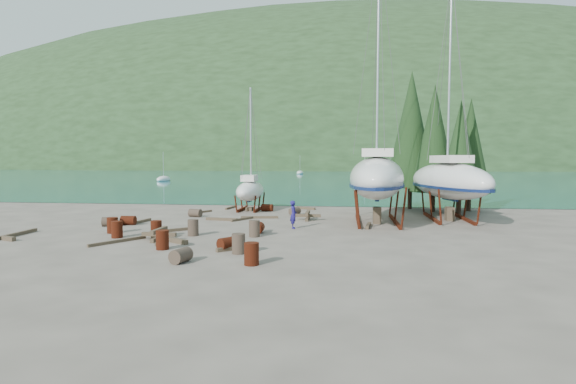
# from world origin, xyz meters

# --- Properties ---
(ground) EXTENTS (600.00, 600.00, 0.00)m
(ground) POSITION_xyz_m (0.00, 0.00, 0.00)
(ground) COLOR #595046
(ground) RESTS_ON ground
(bay_water) EXTENTS (700.00, 700.00, 0.00)m
(bay_water) POSITION_xyz_m (0.00, 315.00, 0.01)
(bay_water) COLOR #165772
(bay_water) RESTS_ON ground
(far_hill) EXTENTS (800.00, 360.00, 110.00)m
(far_hill) POSITION_xyz_m (0.00, 320.00, 0.00)
(far_hill) COLOR #1F3219
(far_hill) RESTS_ON ground
(far_house_left) EXTENTS (6.60, 5.60, 5.60)m
(far_house_left) POSITION_xyz_m (-60.00, 190.00, 2.92)
(far_house_left) COLOR beige
(far_house_left) RESTS_ON ground
(far_house_center) EXTENTS (6.60, 5.60, 5.60)m
(far_house_center) POSITION_xyz_m (-20.00, 190.00, 2.92)
(far_house_center) COLOR beige
(far_house_center) RESTS_ON ground
(far_house_right) EXTENTS (6.60, 5.60, 5.60)m
(far_house_right) POSITION_xyz_m (30.00, 190.00, 2.92)
(far_house_right) COLOR beige
(far_house_right) RESTS_ON ground
(cypress_near_right) EXTENTS (3.60, 3.60, 10.00)m
(cypress_near_right) POSITION_xyz_m (12.50, 12.00, 5.79)
(cypress_near_right) COLOR black
(cypress_near_right) RESTS_ON ground
(cypress_mid_right) EXTENTS (3.06, 3.06, 8.50)m
(cypress_mid_right) POSITION_xyz_m (14.00, 10.00, 4.92)
(cypress_mid_right) COLOR black
(cypress_mid_right) RESTS_ON ground
(cypress_back_left) EXTENTS (4.14, 4.14, 11.50)m
(cypress_back_left) POSITION_xyz_m (11.00, 14.00, 6.66)
(cypress_back_left) COLOR black
(cypress_back_left) RESTS_ON ground
(cypress_far_right) EXTENTS (3.24, 3.24, 9.00)m
(cypress_far_right) POSITION_xyz_m (15.50, 13.00, 5.21)
(cypress_far_right) COLOR black
(cypress_far_right) RESTS_ON ground
(moored_boat_left) EXTENTS (2.00, 5.00, 6.05)m
(moored_boat_left) POSITION_xyz_m (-30.00, 60.00, 0.39)
(moored_boat_left) COLOR silver
(moored_boat_left) RESTS_ON ground
(moored_boat_mid) EXTENTS (2.00, 5.00, 6.05)m
(moored_boat_mid) POSITION_xyz_m (10.00, 80.00, 0.39)
(moored_boat_mid) COLOR silver
(moored_boat_mid) RESTS_ON ground
(moored_boat_far) EXTENTS (2.00, 5.00, 6.05)m
(moored_boat_far) POSITION_xyz_m (-8.00, 110.00, 0.39)
(moored_boat_far) COLOR silver
(moored_boat_far) RESTS_ON ground
(large_sailboat_near) EXTENTS (4.34, 11.95, 18.45)m
(large_sailboat_near) POSITION_xyz_m (7.66, 5.27, 2.97)
(large_sailboat_near) COLOR silver
(large_sailboat_near) RESTS_ON ground
(large_sailboat_far) EXTENTS (5.29, 10.90, 16.59)m
(large_sailboat_far) POSITION_xyz_m (12.63, 7.21, 2.71)
(large_sailboat_far) COLOR silver
(large_sailboat_far) RESTS_ON ground
(small_sailboat_shore) EXTENTS (2.07, 6.25, 9.96)m
(small_sailboat_shore) POSITION_xyz_m (-2.07, 11.11, 1.65)
(small_sailboat_shore) COLOR silver
(small_sailboat_shore) RESTS_ON ground
(worker) EXTENTS (0.50, 0.67, 1.67)m
(worker) POSITION_xyz_m (2.54, 1.87, 0.84)
(worker) COLOR navy
(worker) RESTS_ON ground
(drum_0) EXTENTS (0.58, 0.58, 0.88)m
(drum_0) POSITION_xyz_m (-6.30, -2.54, 0.44)
(drum_0) COLOR #521C0E
(drum_0) RESTS_ON ground
(drum_1) EXTENTS (0.78, 1.00, 0.58)m
(drum_1) POSITION_xyz_m (-0.85, -7.68, 0.29)
(drum_1) COLOR #2D2823
(drum_1) RESTS_ON ground
(drum_2) EXTENTS (0.91, 0.62, 0.58)m
(drum_2) POSITION_xyz_m (-7.97, 2.01, 0.29)
(drum_2) COLOR #521C0E
(drum_2) RESTS_ON ground
(drum_3) EXTENTS (0.58, 0.58, 0.88)m
(drum_3) POSITION_xyz_m (-2.67, -5.20, 0.44)
(drum_3) COLOR #521C0E
(drum_3) RESTS_ON ground
(drum_4) EXTENTS (0.94, 0.68, 0.58)m
(drum_4) POSITION_xyz_m (-0.60, 10.68, 0.29)
(drum_4) COLOR #521C0E
(drum_4) RESTS_ON ground
(drum_5) EXTENTS (0.58, 0.58, 0.88)m
(drum_5) POSITION_xyz_m (0.82, -1.33, 0.44)
(drum_5) COLOR #2D2823
(drum_5) RESTS_ON ground
(drum_6) EXTENTS (0.63, 0.91, 0.58)m
(drum_6) POSITION_xyz_m (0.81, -0.04, 0.29)
(drum_6) COLOR #521C0E
(drum_6) RESTS_ON ground
(drum_7) EXTENTS (0.58, 0.58, 0.88)m
(drum_7) POSITION_xyz_m (2.02, -7.71, 0.44)
(drum_7) COLOR #521C0E
(drum_7) RESTS_ON ground
(drum_8) EXTENTS (0.58, 0.58, 0.88)m
(drum_8) POSITION_xyz_m (-7.32, -1.14, 0.44)
(drum_8) COLOR #521C0E
(drum_8) RESTS_ON ground
(drum_9) EXTENTS (0.99, 0.78, 0.58)m
(drum_9) POSITION_xyz_m (-5.12, 6.46, 0.29)
(drum_9) COLOR #2D2823
(drum_9) RESTS_ON ground
(drum_11) EXTENTS (0.89, 1.04, 0.58)m
(drum_11) POSITION_xyz_m (1.88, 8.44, 0.29)
(drum_11) COLOR #2D2823
(drum_11) RESTS_ON ground
(drum_12) EXTENTS (0.99, 1.05, 0.58)m
(drum_12) POSITION_xyz_m (0.33, -4.92, 0.29)
(drum_12) COLOR #521C0E
(drum_12) RESTS_ON ground
(drum_13) EXTENTS (0.58, 0.58, 0.88)m
(drum_13) POSITION_xyz_m (-4.33, -2.08, 0.44)
(drum_13) COLOR #521C0E
(drum_13) RESTS_ON ground
(drum_15) EXTENTS (1.00, 0.79, 0.58)m
(drum_15) POSITION_xyz_m (-8.83, 1.30, 0.29)
(drum_15) COLOR #2D2823
(drum_15) RESTS_ON ground
(drum_16) EXTENTS (0.58, 0.58, 0.88)m
(drum_16) POSITION_xyz_m (-2.54, -1.39, 0.44)
(drum_16) COLOR #2D2823
(drum_16) RESTS_ON ground
(drum_17) EXTENTS (0.58, 0.58, 0.88)m
(drum_17) POSITION_xyz_m (1.01, -5.68, 0.44)
(drum_17) COLOR #2D2823
(drum_17) RESTS_ON ground
(timber_0) EXTENTS (1.22, 2.24, 0.14)m
(timber_0) POSITION_xyz_m (-5.52, 8.81, 0.07)
(timber_0) COLOR brown
(timber_0) RESTS_ON ground
(timber_1) EXTENTS (0.45, 2.06, 0.19)m
(timber_1) POSITION_xyz_m (7.02, 2.98, 0.10)
(timber_1) COLOR brown
(timber_1) RESTS_ON ground
(timber_3) EXTENTS (1.70, 2.80, 0.15)m
(timber_3) POSITION_xyz_m (-5.54, -3.87, 0.07)
(timber_3) COLOR brown
(timber_3) RESTS_ON ground
(timber_4) EXTENTS (0.46, 2.21, 0.17)m
(timber_4) POSITION_xyz_m (-7.64, 3.04, 0.09)
(timber_4) COLOR brown
(timber_4) RESTS_ON ground
(timber_5) EXTENTS (0.48, 2.43, 0.16)m
(timber_5) POSITION_xyz_m (-3.42, -3.32, 0.08)
(timber_5) COLOR brown
(timber_5) RESTS_ON ground
(timber_6) EXTENTS (1.64, 0.92, 0.19)m
(timber_6) POSITION_xyz_m (2.36, 12.53, 0.10)
(timber_6) COLOR brown
(timber_6) RESTS_ON ground
(timber_7) EXTENTS (1.21, 1.14, 0.17)m
(timber_7) POSITION_xyz_m (0.52, -5.02, 0.09)
(timber_7) COLOR brown
(timber_7) RESTS_ON ground
(timber_8) EXTENTS (2.25, 0.53, 0.19)m
(timber_8) POSITION_xyz_m (-2.71, 4.77, 0.09)
(timber_8) COLOR brown
(timber_8) RESTS_ON ground
(timber_9) EXTENTS (0.43, 2.23, 0.15)m
(timber_9) POSITION_xyz_m (-4.03, 12.36, 0.08)
(timber_9) COLOR brown
(timber_9) RESTS_ON ground
(timber_10) EXTENTS (2.60, 0.59, 0.16)m
(timber_10) POSITION_xyz_m (-0.35, 6.19, 0.08)
(timber_10) COLOR brown
(timber_10) RESTS_ON ground
(timber_11) EXTENTS (1.29, 2.19, 0.15)m
(timber_11) POSITION_xyz_m (-1.29, 5.25, 0.08)
(timber_11) COLOR brown
(timber_11) RESTS_ON ground
(timber_12) EXTENTS (1.68, 1.64, 0.17)m
(timber_12) POSITION_xyz_m (-3.99, -0.02, 0.08)
(timber_12) COLOR brown
(timber_12) RESTS_ON ground
(timber_13) EXTENTS (0.91, 0.51, 0.22)m
(timber_13) POSITION_xyz_m (-11.30, -4.07, 0.11)
(timber_13) COLOR brown
(timber_13) RESTS_ON ground
(timber_14) EXTENTS (0.27, 3.10, 0.18)m
(timber_14) POSITION_xyz_m (-11.98, -2.64, 0.09)
(timber_14) COLOR brown
(timber_14) RESTS_ON ground
(timber_16) EXTENTS (2.50, 1.70, 0.23)m
(timber_16) POSITION_xyz_m (-3.15, -3.26, 0.11)
(timber_16) COLOR brown
(timber_16) RESTS_ON ground
(timber_pile_fore) EXTENTS (1.80, 1.80, 0.60)m
(timber_pile_fore) POSITION_xyz_m (-3.81, -2.93, 0.30)
(timber_pile_fore) COLOR brown
(timber_pile_fore) RESTS_ON ground
(timber_pile_aft) EXTENTS (1.80, 1.80, 0.60)m
(timber_pile_aft) POSITION_xyz_m (3.07, 5.83, 0.30)
(timber_pile_aft) COLOR brown
(timber_pile_aft) RESTS_ON ground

